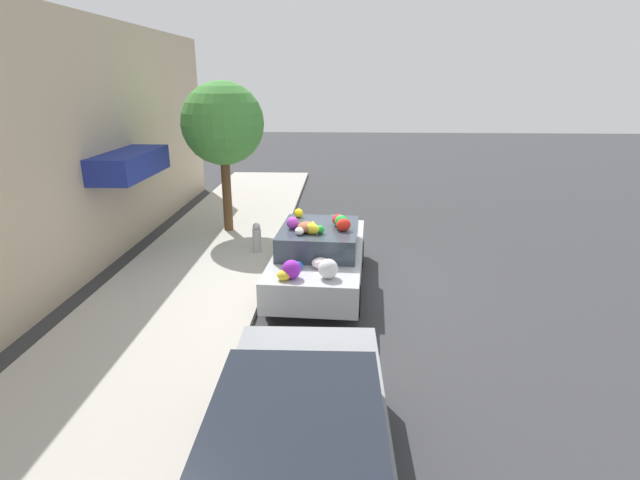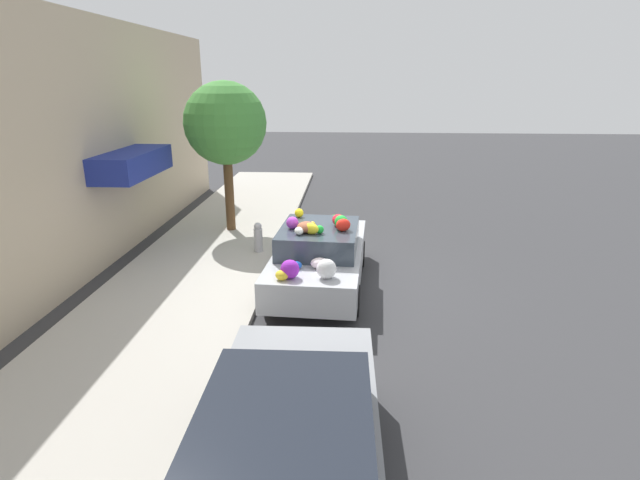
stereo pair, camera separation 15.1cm
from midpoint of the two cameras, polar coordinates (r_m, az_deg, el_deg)
name	(u,v)px [view 2 (the right image)]	position (r m, az deg, el deg)	size (l,w,h in m)	color
ground_plane	(321,286)	(10.13, 0.59, -5.27)	(60.00, 60.00, 0.00)	#38383A
sidewalk_curb	(190,280)	(10.58, -14.22, -4.46)	(24.00, 3.20, 0.11)	#B2ADA3
building_facade	(68,153)	(10.89, -26.53, 8.86)	(18.00, 1.20, 5.28)	#C6B293
street_tree	(225,124)	(13.16, -10.43, 12.90)	(2.09, 2.09, 3.85)	brown
fire_hydrant	(258,237)	(11.74, -6.71, 0.31)	(0.20, 0.20, 0.70)	#B2B2B7
art_car	(320,255)	(9.82, 0.41, -1.71)	(4.09, 1.88, 1.56)	#B7BABF
parked_car_plain	(288,459)	(4.93, -2.76, -23.68)	(4.15, 1.76, 1.37)	gray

